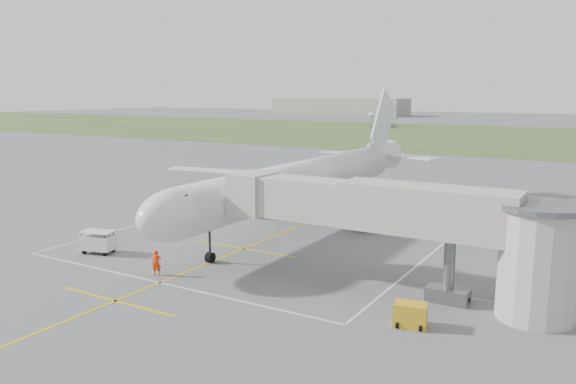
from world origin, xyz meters
The scene contains 10 objects.
ground centered at (0.00, 0.00, 0.00)m, with size 700.00×700.00×0.00m, color #515153.
grass_strip centered at (0.00, 130.00, 0.01)m, with size 700.00×120.00×0.02m, color #395425.
apron_markings centered at (0.00, -5.82, 0.01)m, with size 28.20×60.00×0.01m.
airliner centered at (0.00, 0.75, 4.39)m, with size 38.93×46.75×13.52m.
jet_bridge centered at (15.72, -13.50, 4.74)m, with size 23.40×5.00×7.20m.
gpu_unit centered at (17.20, -18.32, 0.67)m, with size 2.00×1.58×1.35m.
baggage_cart centered at (-9.47, -17.09, 0.94)m, with size 2.95×2.20×1.83m.
ramp_worker_nose centered at (-1.34, -18.90, 0.91)m, with size 0.67×0.44×1.83m, color red.
ramp_worker_wing centered at (-7.01, 3.65, 0.82)m, with size 0.80×0.62×1.65m, color #EF4807.
distant_hangars centered at (-16.15, 265.19, 5.17)m, with size 345.00×49.00×12.00m.
Camera 1 is at (26.43, -47.28, 12.86)m, focal length 35.00 mm.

